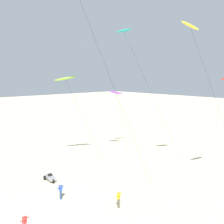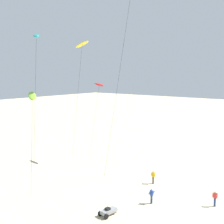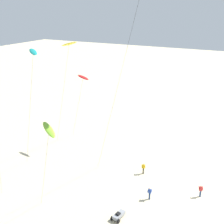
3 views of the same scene
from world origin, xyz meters
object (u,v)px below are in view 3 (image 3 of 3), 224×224
Objects in this scene: kite_red at (83,78)px; kite_flyer_middle at (201,191)px; kite_lime at (49,130)px; beach_buggy at (119,215)px; kite_flyer_nearest at (150,193)px; kite_teal at (33,54)px; kite_yellow at (69,45)px; kite_flyer_furthest at (143,168)px.

kite_red reaches higher than kite_flyer_middle.
kite_lime is 5.78× the size of beach_buggy.
beach_buggy is (-14.39, -13.66, -11.46)m from kite_red.
kite_red is at bearing 58.84° from kite_flyer_nearest.
kite_red is 7.42× the size of kite_flyer_middle.
kite_teal reaches higher than kite_flyer_middle.
kite_red is (18.93, 8.27, 0.20)m from kite_lime.
beach_buggy is at bearing -136.50° from kite_red.
kite_yellow reaches higher than kite_lime.
kite_lime is at bearing 163.95° from kite_flyer_furthest.
kite_flyer_nearest is 1.00× the size of kite_flyer_furthest.
kite_teal is 26.40m from kite_flyer_middle.
kite_red reaches higher than kite_flyer_nearest.
kite_lime is at bearing 130.15° from beach_buggy.
kite_yellow is at bearing 71.71° from kite_flyer_nearest.
kite_yellow is 11.02× the size of kite_flyer_furthest.
kite_flyer_middle is (-1.35, -20.24, -16.76)m from kite_yellow.
kite_red is 5.86× the size of beach_buggy.
kite_yellow is 8.70× the size of beach_buggy.
kite_flyer_middle and kite_flyer_furthest have the same top height.
kite_flyer_nearest is at bearing -150.60° from kite_flyer_furthest.
kite_teal reaches higher than beach_buggy.
kite_flyer_nearest is 5.37m from beach_buggy.
kite_yellow is at bearing 86.18° from kite_flyer_middle.
kite_flyer_furthest is at bearing 6.25° from beach_buggy.
kite_flyer_nearest is 6.01m from kite_flyer_furthest.
kite_flyer_nearest is 0.79× the size of beach_buggy.
beach_buggy is (-8.53, 7.37, -0.46)m from kite_flyer_middle.
kite_flyer_middle is (13.07, -12.75, -10.80)m from kite_lime.
kite_flyer_nearest is at bearing -72.28° from kite_teal.
kite_teal is 11.07× the size of kite_flyer_middle.
kite_flyer_nearest is (-4.86, -14.70, -16.76)m from kite_yellow.
kite_yellow is 9.20m from kite_teal.
kite_lime is 21.22m from kite_flyer_middle.
kite_lime is 7.33× the size of kite_flyer_nearest.
beach_buggy is at bearing -173.75° from kite_flyer_furthest.
kite_red is 7.42× the size of kite_flyer_furthest.
kite_flyer_middle is 11.28m from beach_buggy.
kite_flyer_middle reaches higher than beach_buggy.
beach_buggy is at bearing -94.04° from kite_teal.
kite_red is at bearing 74.43° from kite_flyer_middle.
kite_yellow reaches higher than kite_flyer_nearest.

